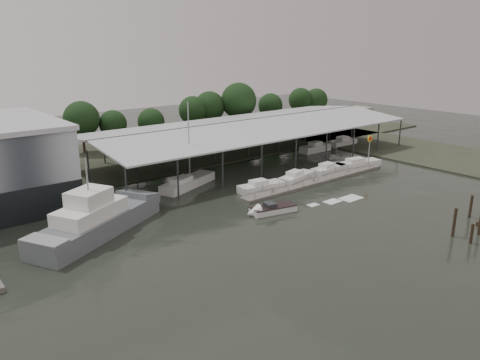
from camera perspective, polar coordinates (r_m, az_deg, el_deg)
ground at (r=52.42m, az=6.69°, el=-5.71°), size 200.00×200.00×0.00m
land_strip_far at (r=85.58m, az=-13.87°, el=2.71°), size 140.00×30.00×0.30m
land_strip_east at (r=93.32m, az=21.80°, el=3.12°), size 20.00×60.00×0.30m
covered_boat_shed at (r=81.81m, az=1.08°, el=6.89°), size 58.24×24.00×6.96m
floating_dock at (r=69.22m, az=9.45°, el=-0.14°), size 28.00×2.00×1.40m
shell_fuel_sign at (r=77.52m, az=15.51°, el=4.10°), size 1.10×0.18×5.55m
distant_commercial_buildings at (r=123.75m, az=11.07°, el=7.82°), size 22.00×8.00×4.00m
grey_trawler at (r=52.13m, az=-16.87°, el=-4.60°), size 17.44×12.01×8.84m
white_sailboat at (r=66.44m, az=-6.43°, el=-0.32°), size 10.32×6.08×12.17m
speedboat_underway at (r=56.22m, az=3.61°, el=-3.65°), size 17.16×5.63×2.00m
moored_cruiser_0 at (r=64.32m, az=2.55°, el=-0.82°), size 6.91×2.94×1.70m
moored_cruiser_1 at (r=69.28m, az=6.91°, el=0.34°), size 7.17×3.59×1.70m
moored_cruiser_2 at (r=74.48m, az=10.76°, el=1.30°), size 6.86×2.60×1.70m
moored_cruiser_3 at (r=78.73m, az=14.05°, el=1.91°), size 8.81×3.85×1.70m
horizon_tree_line at (r=101.76m, az=-2.49°, el=8.84°), size 65.12×11.19×11.49m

